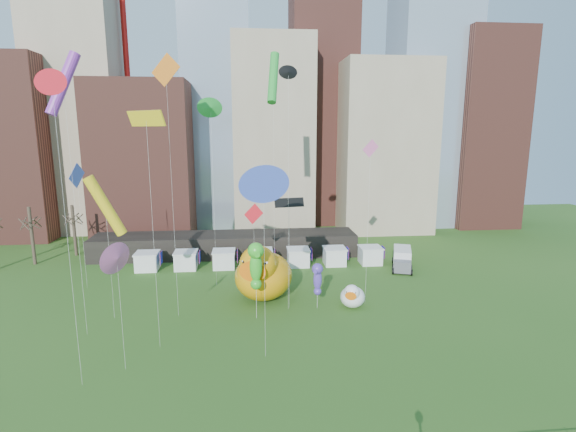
{
  "coord_description": "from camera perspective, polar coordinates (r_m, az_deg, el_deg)",
  "views": [
    {
      "loc": [
        -0.68,
        -20.14,
        18.03
      ],
      "look_at": [
        2.18,
        10.31,
        12.0
      ],
      "focal_mm": 27.0,
      "sensor_mm": 36.0,
      "label": 1
    }
  ],
  "objects": [
    {
      "name": "kite_8",
      "position": [
        32.14,
        -28.68,
        15.02
      ],
      "size": [
        1.61,
        0.7,
        21.85
      ],
      "color": "silver",
      "rests_on": "ground"
    },
    {
      "name": "big_duck",
      "position": [
        46.92,
        -3.38,
        -7.56
      ],
      "size": [
        7.98,
        9.23,
        6.52
      ],
      "rotation": [
        0.0,
        0.0,
        -0.29
      ],
      "color": "orange",
      "rests_on": "ground"
    },
    {
      "name": "pavilion",
      "position": [
        64.36,
        -8.17,
        -3.75
      ],
      "size": [
        38.0,
        6.0,
        3.2
      ],
      "primitive_type": "cube",
      "color": "black",
      "rests_on": "ground"
    },
    {
      "name": "bare_trees",
      "position": [
        68.91,
        -30.59,
        -2.16
      ],
      "size": [
        8.44,
        6.44,
        8.5
      ],
      "color": "#382B21",
      "rests_on": "ground"
    },
    {
      "name": "vendor_tents",
      "position": [
        58.66,
        -3.5,
        -5.63
      ],
      "size": [
        33.24,
        2.8,
        2.4
      ],
      "color": "white",
      "rests_on": "ground"
    },
    {
      "name": "kite_1",
      "position": [
        34.2,
        -21.62,
        -5.2
      ],
      "size": [
        1.07,
        2.2,
        9.99
      ],
      "color": "silver",
      "rests_on": "ground"
    },
    {
      "name": "kite_13",
      "position": [
        53.85,
        -26.04,
        4.62
      ],
      "size": [
        0.77,
        2.75,
        14.56
      ],
      "color": "silver",
      "rests_on": "ground"
    },
    {
      "name": "kite_11",
      "position": [
        51.64,
        -1.95,
        17.71
      ],
      "size": [
        1.77,
        3.68,
        26.96
      ],
      "color": "silver",
      "rests_on": "ground"
    },
    {
      "name": "kite_4",
      "position": [
        35.58,
        -18.19,
        11.98
      ],
      "size": [
        3.34,
        2.84,
        19.55
      ],
      "color": "silver",
      "rests_on": "ground"
    },
    {
      "name": "kite_5",
      "position": [
        32.64,
        -3.23,
        4.23
      ],
      "size": [
        2.75,
        1.55,
        15.55
      ],
      "color": "silver",
      "rests_on": "ground"
    },
    {
      "name": "kite_10",
      "position": [
        42.18,
        0.04,
        18.05
      ],
      "size": [
        1.25,
        0.51,
        24.0
      ],
      "color": "silver",
      "rests_on": "ground"
    },
    {
      "name": "kite_0",
      "position": [
        49.61,
        -4.55,
        0.16
      ],
      "size": [
        2.19,
        1.19,
        9.93
      ],
      "color": "silver",
      "rests_on": "ground"
    },
    {
      "name": "skyline",
      "position": [
        81.33,
        -3.4,
        13.54
      ],
      "size": [
        101.0,
        23.0,
        68.0
      ],
      "color": "brown",
      "rests_on": "ground"
    },
    {
      "name": "kite_6",
      "position": [
        42.06,
        -15.76,
        17.32
      ],
      "size": [
        2.74,
        1.08,
        24.83
      ],
      "color": "silver",
      "rests_on": "ground"
    },
    {
      "name": "kite_9",
      "position": [
        44.01,
        10.8,
        7.9
      ],
      "size": [
        1.76,
        0.47,
        17.24
      ],
      "color": "silver",
      "rests_on": "ground"
    },
    {
      "name": "kite_12",
      "position": [
        43.75,
        -22.92,
        1.2
      ],
      "size": [
        3.64,
        2.08,
        14.11
      ],
      "color": "silver",
      "rests_on": "ground"
    },
    {
      "name": "box_truck",
      "position": [
        59.89,
        14.8,
        -5.42
      ],
      "size": [
        4.02,
        6.44,
        2.57
      ],
      "rotation": [
        0.0,
        0.0,
        -0.33
      ],
      "color": "silver",
      "rests_on": "ground"
    },
    {
      "name": "kite_3",
      "position": [
        49.61,
        -10.15,
        13.83
      ],
      "size": [
        1.9,
        1.54,
        21.63
      ],
      "color": "silver",
      "rests_on": "ground"
    },
    {
      "name": "kite_7",
      "position": [
        40.68,
        -27.5,
        15.17
      ],
      "size": [
        3.03,
        2.58,
        24.4
      ],
      "color": "silver",
      "rests_on": "ground"
    },
    {
      "name": "small_duck",
      "position": [
        46.0,
        8.48,
        -10.38
      ],
      "size": [
        3.45,
        3.87,
        2.71
      ],
      "rotation": [
        0.0,
        0.0,
        -0.35
      ],
      "color": "white",
      "rests_on": "ground"
    },
    {
      "name": "kite_2",
      "position": [
        42.84,
        0.17,
        1.72
      ],
      "size": [
        2.99,
        0.94,
        11.51
      ],
      "color": "silver",
      "rests_on": "ground"
    },
    {
      "name": "seahorse_purple",
      "position": [
        44.52,
        3.94,
        -7.96
      ],
      "size": [
        1.49,
        1.66,
        4.88
      ],
      "rotation": [
        0.0,
        0.0,
        -0.41
      ],
      "color": "silver",
      "rests_on": "ground"
    },
    {
      "name": "seahorse_green",
      "position": [
        41.58,
        -4.26,
        -6.08
      ],
      "size": [
        1.7,
        2.06,
        7.66
      ],
      "rotation": [
        0.0,
        0.0,
        0.09
      ],
      "color": "silver",
      "rests_on": "ground"
    }
  ]
}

